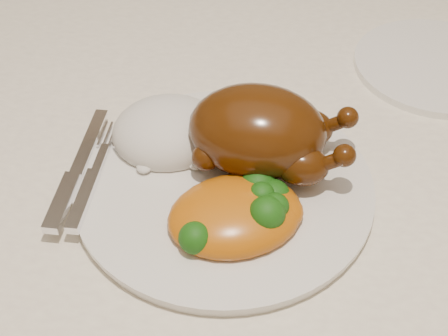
# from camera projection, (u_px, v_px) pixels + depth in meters

# --- Properties ---
(dining_table) EXTENTS (1.60, 0.90, 0.76)m
(dining_table) POSITION_uv_depth(u_px,v_px,m) (213.00, 196.00, 0.77)
(dining_table) COLOR brown
(dining_table) RESTS_ON floor
(tablecloth) EXTENTS (1.73, 1.03, 0.18)m
(tablecloth) POSITION_uv_depth(u_px,v_px,m) (213.00, 153.00, 0.71)
(tablecloth) COLOR white
(tablecloth) RESTS_ON dining_table
(dinner_plate) EXTENTS (0.39, 0.39, 0.01)m
(dinner_plate) POSITION_uv_depth(u_px,v_px,m) (224.00, 187.00, 0.63)
(dinner_plate) COLOR white
(dinner_plate) RESTS_ON tablecloth
(side_plate) EXTENTS (0.21, 0.21, 0.01)m
(side_plate) POSITION_uv_depth(u_px,v_px,m) (436.00, 65.00, 0.78)
(side_plate) COLOR white
(side_plate) RESTS_ON tablecloth
(roast_chicken) EXTENTS (0.17, 0.11, 0.09)m
(roast_chicken) POSITION_uv_depth(u_px,v_px,m) (261.00, 132.00, 0.61)
(roast_chicken) COLOR #4A2207
(roast_chicken) RESTS_ON dinner_plate
(rice_mound) EXTENTS (0.14, 0.13, 0.06)m
(rice_mound) POSITION_uv_depth(u_px,v_px,m) (168.00, 132.00, 0.66)
(rice_mound) COLOR white
(rice_mound) RESTS_ON dinner_plate
(mac_and_cheese) EXTENTS (0.16, 0.14, 0.05)m
(mac_and_cheese) POSITION_uv_depth(u_px,v_px,m) (243.00, 213.00, 0.58)
(mac_and_cheese) COLOR #C66F0C
(mac_and_cheese) RESTS_ON dinner_plate
(cutlery) EXTENTS (0.03, 0.18, 0.01)m
(cutlery) POSITION_uv_depth(u_px,v_px,m) (80.00, 182.00, 0.61)
(cutlery) COLOR silver
(cutlery) RESTS_ON dinner_plate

